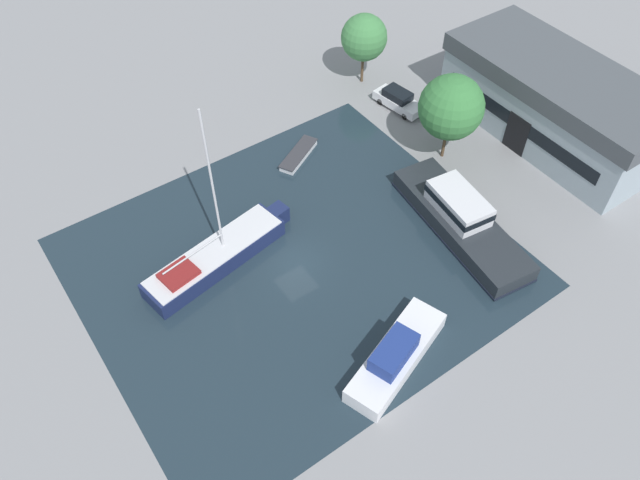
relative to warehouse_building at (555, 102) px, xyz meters
name	(u,v)px	position (x,y,z in m)	size (l,w,h in m)	color
ground_plane	(295,262)	(-0.43, -25.81, -3.20)	(440.00, 440.00, 0.00)	gray
water_canal	(295,262)	(-0.43, -25.81, -3.20)	(25.58, 28.78, 0.01)	#1E2D38
warehouse_building	(555,102)	(0.00, 0.00, 0.00)	(19.33, 8.55, 6.33)	#99A8B2
quay_tree_near_building	(451,107)	(-2.92, -9.36, 1.74)	(5.19, 5.19, 7.54)	brown
quay_tree_by_water	(364,37)	(-15.28, -8.28, 1.39)	(4.19, 4.19, 6.69)	brown
parked_car	(398,100)	(-10.09, -8.19, -2.34)	(5.00, 2.41, 1.74)	silver
sailboat_moored	(217,256)	(-3.59, -30.33, -2.41)	(4.51, 12.28, 13.11)	#19234C
motor_cruiser	(460,218)	(3.88, -14.02, -2.11)	(13.41, 5.41, 3.05)	#23282D
small_dinghy	(299,155)	(-9.67, -19.29, -2.92)	(3.31, 4.65, 0.55)	white
cabin_boat	(396,356)	(9.98, -25.28, -2.31)	(5.08, 8.74, 2.45)	white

